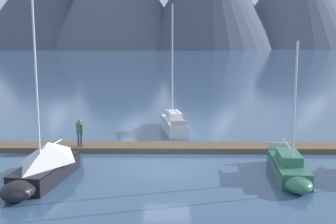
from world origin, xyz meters
TOP-DOWN VIEW (x-y plane):
  - ground_plane at (0.00, 0.00)m, footprint 700.00×700.00m
  - dock at (0.00, 4.00)m, footprint 28.79×1.90m
  - sailboat_second_berth at (-5.86, -2.13)m, footprint 2.63×6.24m
  - sailboat_mid_dock_port at (0.31, 9.50)m, footprint 2.13×5.85m
  - sailboat_mid_dock_starboard at (6.11, -1.34)m, footprint 1.77×5.91m
  - person_on_dock at (-5.28, 3.58)m, footprint 0.48×0.41m

SIDE VIEW (x-z plane):
  - ground_plane at x=0.00m, z-range 0.00..0.00m
  - dock at x=0.00m, z-range -0.01..0.29m
  - sailboat_mid_dock_starboard at x=6.11m, z-range -2.86..3.86m
  - sailboat_mid_dock_port at x=0.31m, z-range -3.93..5.15m
  - sailboat_second_berth at x=-5.86m, z-range -3.61..5.31m
  - person_on_dock at x=-5.28m, z-range 0.42..2.11m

